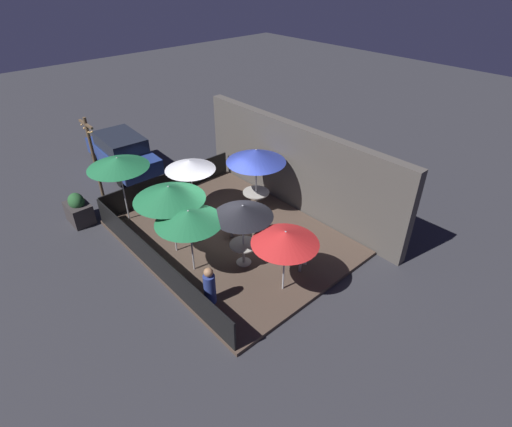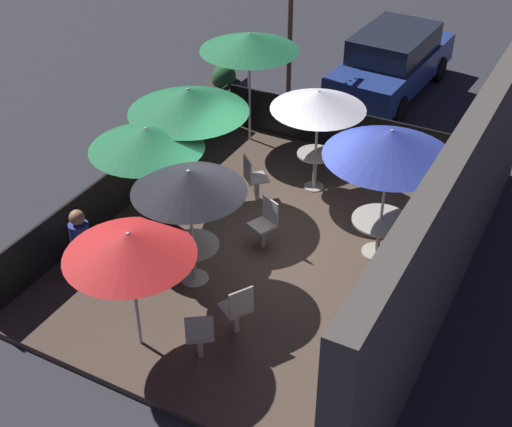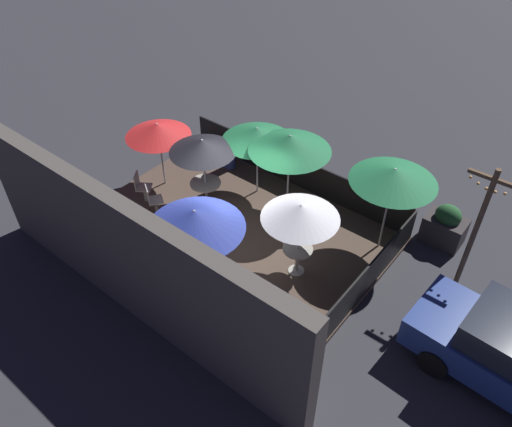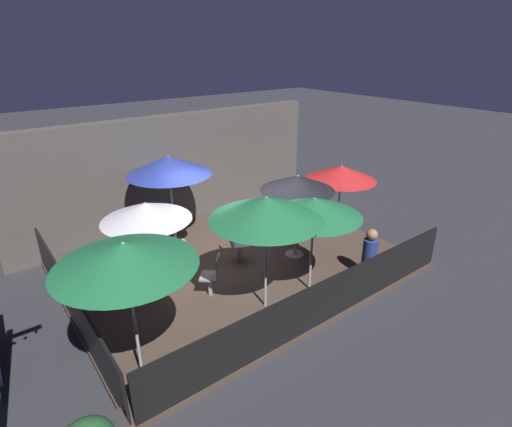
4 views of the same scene
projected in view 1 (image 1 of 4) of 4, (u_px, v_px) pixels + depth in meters
name	position (u px, v px, depth m)	size (l,w,h in m)	color
ground_plane	(231.00, 238.00, 13.75)	(60.00, 60.00, 0.00)	#2D2D33
patio_deck	(231.00, 237.00, 13.72)	(7.73, 5.87, 0.12)	#47382D
building_wall	(296.00, 168.00, 14.63)	(9.33, 0.36, 3.28)	#4C4742
fence_front	(154.00, 262.00, 11.80)	(7.53, 0.05, 0.95)	black
fence_side_left	(169.00, 183.00, 15.80)	(0.05, 5.67, 0.95)	black
patio_umbrella_0	(243.00, 211.00, 11.45)	(1.80, 1.80, 2.11)	#B2B2B7
patio_umbrella_1	(256.00, 156.00, 14.00)	(2.14, 2.14, 2.40)	#B2B2B7
patio_umbrella_2	(190.00, 165.00, 13.98)	(1.80, 1.80, 2.09)	#B2B2B7
patio_umbrella_3	(118.00, 163.00, 13.35)	(2.07, 2.07, 2.43)	#B2B2B7
patio_umbrella_4	(285.00, 237.00, 10.53)	(1.85, 1.85, 2.03)	#B2B2B7
patio_umbrella_5	(169.00, 193.00, 11.83)	(2.17, 2.17, 2.39)	#B2B2B7
patio_umbrella_6	(189.00, 216.00, 11.18)	(1.96, 1.96, 2.13)	#B2B2B7
dining_table_0	(244.00, 248.00, 12.19)	(0.86, 0.86, 0.72)	#9E998E
dining_table_1	(256.00, 195.00, 14.87)	(0.99, 0.99, 0.70)	#9E998E
dining_table_2	(193.00, 197.00, 14.70)	(0.72, 0.72, 0.77)	#9E998E
patio_chair_0	(189.00, 218.00, 13.67)	(0.56, 0.56, 0.93)	gray
patio_chair_1	(291.00, 244.00, 12.44)	(0.55, 0.55, 0.94)	gray
patio_chair_2	(303.00, 258.00, 11.89)	(0.56, 0.56, 0.93)	gray
patio_chair_3	(231.00, 223.00, 13.42)	(0.53, 0.53, 0.92)	gray
patron_0	(210.00, 287.00, 10.81)	(0.46, 0.46, 1.19)	navy
planter_box	(79.00, 210.00, 14.34)	(1.03, 0.72, 1.17)	#332D2D
light_post	(93.00, 156.00, 14.83)	(1.10, 0.12, 3.40)	brown
parked_car_0	(122.00, 152.00, 17.70)	(4.52, 1.98, 1.62)	navy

